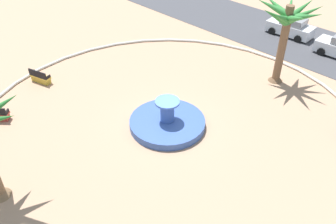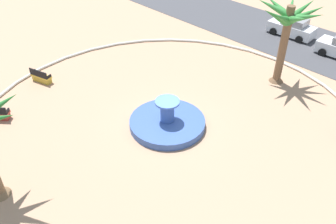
% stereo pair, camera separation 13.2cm
% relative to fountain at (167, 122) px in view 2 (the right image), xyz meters
% --- Properties ---
extents(ground_plane, '(80.00, 80.00, 0.00)m').
position_rel_fountain_xyz_m(ground_plane, '(-0.02, 0.10, -0.28)').
color(ground_plane, tan).
extents(plaza_curb, '(23.76, 23.76, 0.20)m').
position_rel_fountain_xyz_m(plaza_curb, '(-0.02, 0.10, -0.18)').
color(plaza_curb, silver).
rests_on(plaza_curb, ground).
extents(street_asphalt, '(48.00, 8.00, 0.03)m').
position_rel_fountain_xyz_m(street_asphalt, '(-0.02, 16.39, -0.27)').
color(street_asphalt, '#424247').
rests_on(street_asphalt, ground).
extents(fountain, '(4.54, 4.54, 1.84)m').
position_rel_fountain_xyz_m(fountain, '(0.00, 0.00, 0.00)').
color(fountain, '#38569E').
rests_on(fountain, ground).
extents(palm_tree_near_fountain, '(4.53, 4.45, 5.80)m').
position_rel_fountain_xyz_m(palm_tree_near_fountain, '(1.70, 9.23, 4.05)').
color(palm_tree_near_fountain, brown).
rests_on(palm_tree_near_fountain, ground).
extents(bench_southeast, '(1.68, 0.94, 1.00)m').
position_rel_fountain_xyz_m(bench_southeast, '(-9.92, -2.93, 0.06)').
color(bench_southeast, gold).
rests_on(bench_southeast, ground).
extents(parked_car_leftmost, '(4.09, 2.09, 1.67)m').
position_rel_fountain_xyz_m(parked_car_leftmost, '(-1.63, 16.85, 0.50)').
color(parked_car_leftmost, silver).
rests_on(parked_car_leftmost, ground).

